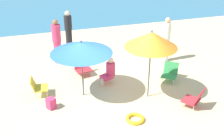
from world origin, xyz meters
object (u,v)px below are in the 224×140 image
umbrella_orange (151,40)px  beach_chair_a (83,66)px  beach_chair_c (195,98)px  person_d (109,70)px  beach_chair_b (38,86)px  person_c (166,39)px  person_b (68,31)px  beach_bag (51,103)px  beach_chair_d (170,72)px  swim_ring (135,119)px  umbrella_blue (81,48)px  person_a (57,41)px

umbrella_orange → beach_chair_a: bearing=129.2°
beach_chair_c → person_d: bearing=5.9°
beach_chair_c → beach_chair_b: bearing=28.1°
person_d → person_c: bearing=178.0°
person_b → beach_bag: size_ratio=5.11×
beach_chair_d → beach_bag: 4.08m
umbrella_orange → person_d: size_ratio=2.35×
beach_chair_b → person_c: (4.83, 1.18, 0.56)m
person_c → beach_bag: bearing=-123.9°
beach_chair_d → beach_bag: bearing=-43.3°
beach_chair_a → swim_ring: size_ratio=1.23×
beach_chair_d → swim_ring: size_ratio=1.44×
beach_chair_a → beach_chair_b: bearing=-69.0°
person_c → umbrella_blue: bearing=-123.7°
beach_bag → person_d: bearing=25.1°
beach_chair_d → umbrella_blue: bearing=-48.9°
beach_chair_a → person_c: person_c is taller
beach_chair_d → person_c: bearing=-160.8°
beach_chair_b → beach_bag: (0.30, -0.82, -0.16)m
person_a → person_c: size_ratio=0.98×
beach_chair_a → person_c: size_ratio=0.37×
beach_chair_d → person_d: bearing=-61.7°
beach_chair_b → person_d: (2.32, 0.12, 0.14)m
beach_chair_c → beach_chair_d: beach_chair_c is taller
umbrella_orange → beach_bag: (-2.92, 0.19, -1.70)m
umbrella_blue → beach_chair_d: bearing=2.6°
beach_chair_c → beach_chair_d: size_ratio=0.98×
beach_chair_b → person_c: 5.00m
umbrella_blue → beach_bag: 1.82m
beach_chair_d → beach_chair_c: bearing=36.3°
beach_chair_c → swim_ring: size_ratio=1.41×
beach_chair_a → person_b: (-0.10, 2.23, 0.54)m
person_c → beach_chair_b: bearing=-134.0°
beach_chair_a → person_c: bearing=82.8°
umbrella_blue → person_a: size_ratio=1.08×
beach_chair_b → beach_chair_d: (4.33, -0.24, -0.03)m
beach_chair_c → beach_bag: size_ratio=2.20×
beach_chair_c → beach_chair_d: 1.71m
umbrella_blue → beach_chair_a: bearing=79.5°
person_a → beach_bag: person_a is taller
beach_chair_d → person_b: 4.50m
person_c → beach_chair_a: bearing=-144.3°
beach_chair_d → person_c: size_ratio=0.43×
person_d → swim_ring: bearing=67.9°
beach_chair_b → person_a: size_ratio=0.35×
person_b → person_c: (3.34, -2.03, 0.04)m
umbrella_orange → beach_bag: size_ratio=6.55×
beach_chair_a → beach_bag: size_ratio=1.92×
umbrella_orange → swim_ring: (-0.80, -1.04, -1.82)m
beach_chair_c → swim_ring: bearing=55.7°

